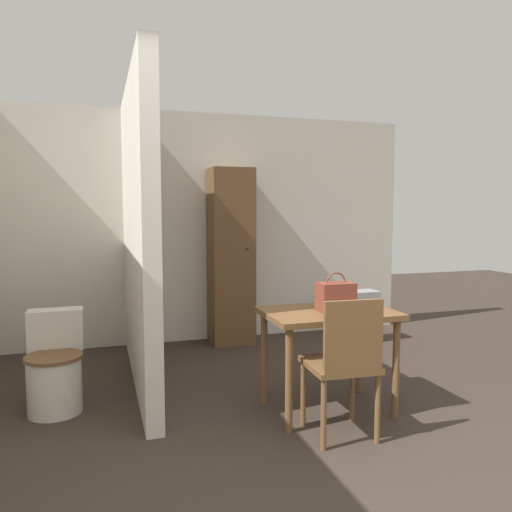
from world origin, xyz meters
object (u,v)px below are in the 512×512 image
Objects in this scene: toilet at (55,369)px; wooden_cabinet at (231,257)px; wooden_chair at (344,361)px; dining_table at (328,325)px; space_heater at (363,316)px; handbag at (336,297)px.

toilet is 2.29m from wooden_cabinet.
dining_table is at bearing 79.82° from wooden_chair.
dining_table is 2.06m from space_heater.
wooden_chair is 3.26× the size of handbag.
toilet is at bearing 161.21° from handbag.
wooden_chair reaches higher than dining_table.
dining_table is 2.00m from toilet.
wooden_cabinet is at bearing 96.26° from handbag.
toilet is at bearing 152.07° from wooden_chair.
wooden_chair is 0.55m from handbag.
handbag is at bearing -46.13° from dining_table.
dining_table reaches higher than toilet.
dining_table is at bearing -18.09° from toilet.
toilet is at bearing -161.76° from space_heater.
handbag reaches higher than space_heater.
handbag is (0.04, -0.04, 0.21)m from dining_table.
dining_table is 0.22m from handbag.
space_heater is at bearing 53.40° from dining_table.
wooden_cabinet is at bearing 39.81° from toilet.
wooden_chair is at bearing -88.02° from wooden_cabinet.
space_heater is (1.18, 1.67, -0.56)m from handbag.
dining_table is 1.31× the size of toilet.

